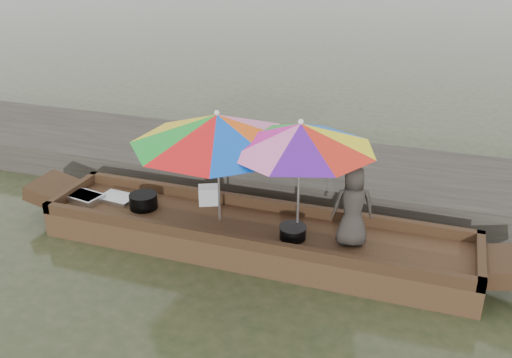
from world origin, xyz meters
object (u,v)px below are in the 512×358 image
(charcoal_grill, at_px, (293,233))
(supply_bag, at_px, (209,195))
(tray_scallop, at_px, (117,198))
(tray_crayfish, at_px, (85,198))
(boat_hull, at_px, (254,238))
(vendor, at_px, (353,206))
(cooking_pot, at_px, (143,201))
(umbrella_stern, at_px, (299,179))
(umbrella_bow, at_px, (218,168))

(charcoal_grill, bearing_deg, supply_bag, 157.99)
(tray_scallop, bearing_deg, charcoal_grill, -4.83)
(tray_crayfish, bearing_deg, boat_hull, 1.28)
(tray_scallop, height_order, vendor, vendor)
(cooking_pot, bearing_deg, umbrella_stern, -0.41)
(cooking_pot, relative_size, supply_bag, 1.40)
(umbrella_bow, xyz_separation_m, umbrella_stern, (1.08, 0.00, 0.00))
(boat_hull, relative_size, supply_bag, 20.51)
(umbrella_bow, bearing_deg, umbrella_stern, 0.00)
(cooking_pot, relative_size, tray_crayfish, 0.78)
(charcoal_grill, bearing_deg, umbrella_stern, 77.45)
(vendor, bearing_deg, boat_hull, -17.14)
(supply_bag, bearing_deg, umbrella_bow, -51.51)
(boat_hull, bearing_deg, cooking_pot, 179.44)
(charcoal_grill, xyz_separation_m, supply_bag, (-1.41, 0.57, 0.05))
(charcoal_grill, bearing_deg, tray_scallop, 175.17)
(vendor, bearing_deg, umbrella_stern, -17.51)
(tray_crayfish, xyz_separation_m, tray_scallop, (0.44, 0.17, -0.01))
(supply_bag, height_order, umbrella_bow, umbrella_bow)
(cooking_pot, height_order, tray_crayfish, cooking_pot)
(tray_crayfish, xyz_separation_m, supply_bag, (1.73, 0.51, 0.09))
(cooking_pot, bearing_deg, tray_scallop, 169.15)
(tray_scallop, height_order, charcoal_grill, charcoal_grill)
(cooking_pot, relative_size, vendor, 0.38)
(umbrella_bow, bearing_deg, boat_hull, 0.00)
(boat_hull, height_order, umbrella_bow, umbrella_bow)
(charcoal_grill, bearing_deg, boat_hull, 168.17)
(charcoal_grill, bearing_deg, umbrella_bow, 173.52)
(cooking_pot, xyz_separation_m, tray_crayfish, (-0.92, -0.07, -0.06))
(cooking_pot, bearing_deg, vendor, -0.50)
(boat_hull, distance_m, umbrella_stern, 1.12)
(cooking_pot, bearing_deg, supply_bag, 28.21)
(tray_scallop, bearing_deg, umbrella_stern, -2.29)
(charcoal_grill, xyz_separation_m, vendor, (0.72, 0.11, 0.44))
(supply_bag, bearing_deg, cooking_pot, -151.79)
(tray_scallop, relative_size, charcoal_grill, 1.50)
(tray_scallop, relative_size, umbrella_bow, 0.22)
(tray_scallop, relative_size, vendor, 0.48)
(cooking_pot, xyz_separation_m, umbrella_stern, (2.24, -0.02, 0.67))
(cooking_pot, xyz_separation_m, umbrella_bow, (1.17, -0.02, 0.67))
(vendor, relative_size, umbrella_bow, 0.46)
(boat_hull, height_order, supply_bag, supply_bag)
(boat_hull, height_order, umbrella_stern, umbrella_stern)
(tray_scallop, xyz_separation_m, umbrella_stern, (2.73, -0.11, 0.74))
(vendor, xyz_separation_m, umbrella_stern, (-0.69, 0.01, 0.25))
(vendor, bearing_deg, charcoal_grill, -8.02)
(cooking_pot, distance_m, umbrella_bow, 1.35)
(cooking_pot, distance_m, vendor, 2.97)
(tray_scallop, bearing_deg, boat_hull, -2.92)
(charcoal_grill, height_order, supply_bag, supply_bag)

